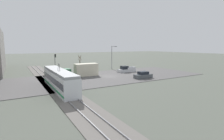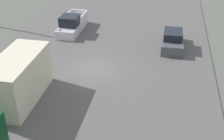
{
  "view_description": "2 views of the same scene",
  "coord_description": "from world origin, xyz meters",
  "px_view_note": "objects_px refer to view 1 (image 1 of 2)",
  "views": [
    {
      "loc": [
        -37.43,
        21.1,
        7.58
      ],
      "look_at": [
        -3.39,
        1.42,
        2.16
      ],
      "focal_mm": 28.0,
      "sensor_mm": 36.0,
      "label": 1
    },
    {
      "loc": [
        -5.51,
        21.1,
        12.08
      ],
      "look_at": [
        -2.04,
        2.68,
        1.7
      ],
      "focal_mm": 50.0,
      "sensor_mm": 36.0,
      "label": 2
    }
  ],
  "objects_px": {
    "light_rail_tram": "(59,80)",
    "street_lamp_near_crossing": "(112,56)",
    "pickup_truck": "(126,70)",
    "street_tree": "(80,64)",
    "sedan_car_0": "(143,75)",
    "no_parking_sign": "(98,65)",
    "box_truck": "(81,70)",
    "traffic_light_pole": "(55,61)"
  },
  "relations": [
    {
      "from": "light_rail_tram",
      "to": "street_lamp_near_crossing",
      "type": "height_order",
      "value": "street_lamp_near_crossing"
    },
    {
      "from": "pickup_truck",
      "to": "street_tree",
      "type": "height_order",
      "value": "street_tree"
    },
    {
      "from": "sedan_car_0",
      "to": "no_parking_sign",
      "type": "xyz_separation_m",
      "value": [
        18.48,
        2.85,
        0.74
      ]
    },
    {
      "from": "light_rail_tram",
      "to": "street_tree",
      "type": "distance_m",
      "value": 21.91
    },
    {
      "from": "street_lamp_near_crossing",
      "to": "no_parking_sign",
      "type": "xyz_separation_m",
      "value": [
        0.31,
        5.04,
        -2.93
      ]
    },
    {
      "from": "street_tree",
      "to": "no_parking_sign",
      "type": "xyz_separation_m",
      "value": [
        0.16,
        -6.08,
        -0.8
      ]
    },
    {
      "from": "box_truck",
      "to": "pickup_truck",
      "type": "xyz_separation_m",
      "value": [
        0.22,
        -13.84,
        -0.74
      ]
    },
    {
      "from": "box_truck",
      "to": "traffic_light_pole",
      "type": "bearing_deg",
      "value": 26.94
    },
    {
      "from": "sedan_car_0",
      "to": "street_lamp_near_crossing",
      "type": "xyz_separation_m",
      "value": [
        18.17,
        -2.19,
        3.67
      ]
    },
    {
      "from": "no_parking_sign",
      "to": "street_tree",
      "type": "bearing_deg",
      "value": 91.51
    },
    {
      "from": "light_rail_tram",
      "to": "street_lamp_near_crossing",
      "type": "relative_size",
      "value": 2.06
    },
    {
      "from": "box_truck",
      "to": "street_lamp_near_crossing",
      "type": "distance_m",
      "value": 16.36
    },
    {
      "from": "box_truck",
      "to": "no_parking_sign",
      "type": "bearing_deg",
      "value": -45.82
    },
    {
      "from": "box_truck",
      "to": "street_lamp_near_crossing",
      "type": "bearing_deg",
      "value": -59.23
    },
    {
      "from": "light_rail_tram",
      "to": "sedan_car_0",
      "type": "height_order",
      "value": "light_rail_tram"
    },
    {
      "from": "light_rail_tram",
      "to": "pickup_truck",
      "type": "height_order",
      "value": "light_rail_tram"
    },
    {
      "from": "street_tree",
      "to": "no_parking_sign",
      "type": "relative_size",
      "value": 2.06
    },
    {
      "from": "sedan_car_0",
      "to": "pickup_truck",
      "type": "bearing_deg",
      "value": 167.81
    },
    {
      "from": "traffic_light_pole",
      "to": "box_truck",
      "type": "bearing_deg",
      "value": -153.06
    },
    {
      "from": "sedan_car_0",
      "to": "traffic_light_pole",
      "type": "xyz_separation_m",
      "value": [
        18.55,
        16.02,
        2.74
      ]
    },
    {
      "from": "street_tree",
      "to": "street_lamp_near_crossing",
      "type": "distance_m",
      "value": 11.33
    },
    {
      "from": "light_rail_tram",
      "to": "street_tree",
      "type": "bearing_deg",
      "value": -29.04
    },
    {
      "from": "street_tree",
      "to": "no_parking_sign",
      "type": "distance_m",
      "value": 6.14
    },
    {
      "from": "traffic_light_pole",
      "to": "street_lamp_near_crossing",
      "type": "relative_size",
      "value": 0.71
    },
    {
      "from": "sedan_car_0",
      "to": "traffic_light_pole",
      "type": "relative_size",
      "value": 0.81
    },
    {
      "from": "box_truck",
      "to": "pickup_truck",
      "type": "relative_size",
      "value": 1.79
    },
    {
      "from": "street_tree",
      "to": "street_lamp_near_crossing",
      "type": "bearing_deg",
      "value": -90.76
    },
    {
      "from": "pickup_truck",
      "to": "street_lamp_near_crossing",
      "type": "distance_m",
      "value": 8.81
    },
    {
      "from": "light_rail_tram",
      "to": "street_lamp_near_crossing",
      "type": "distance_m",
      "value": 29.01
    },
    {
      "from": "sedan_car_0",
      "to": "box_truck",
      "type": "bearing_deg",
      "value": -130.47
    },
    {
      "from": "pickup_truck",
      "to": "traffic_light_pole",
      "type": "relative_size",
      "value": 1.02
    },
    {
      "from": "street_tree",
      "to": "traffic_light_pole",
      "type": "bearing_deg",
      "value": 88.17
    },
    {
      "from": "pickup_truck",
      "to": "sedan_car_0",
      "type": "bearing_deg",
      "value": 167.81
    },
    {
      "from": "traffic_light_pole",
      "to": "street_tree",
      "type": "bearing_deg",
      "value": -91.83
    },
    {
      "from": "street_lamp_near_crossing",
      "to": "no_parking_sign",
      "type": "distance_m",
      "value": 5.84
    },
    {
      "from": "box_truck",
      "to": "street_tree",
      "type": "height_order",
      "value": "street_tree"
    },
    {
      "from": "sedan_car_0",
      "to": "street_lamp_near_crossing",
      "type": "relative_size",
      "value": 0.57
    },
    {
      "from": "box_truck",
      "to": "sedan_car_0",
      "type": "relative_size",
      "value": 2.25
    },
    {
      "from": "pickup_truck",
      "to": "light_rail_tram",
      "type": "bearing_deg",
      "value": 116.77
    },
    {
      "from": "light_rail_tram",
      "to": "traffic_light_pole",
      "type": "xyz_separation_m",
      "value": [
        19.37,
        -3.54,
        1.76
      ]
    },
    {
      "from": "sedan_car_0",
      "to": "no_parking_sign",
      "type": "bearing_deg",
      "value": -171.23
    },
    {
      "from": "traffic_light_pole",
      "to": "light_rail_tram",
      "type": "bearing_deg",
      "value": 169.63
    }
  ]
}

